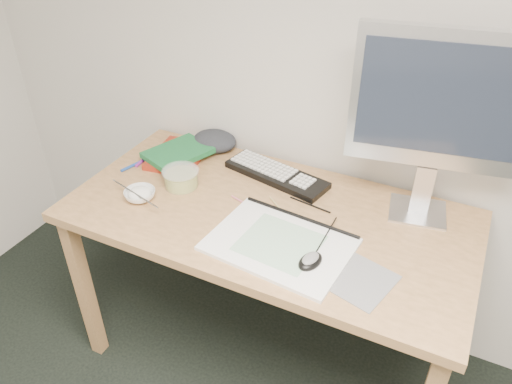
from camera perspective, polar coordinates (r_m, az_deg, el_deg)
desk at (r=1.78m, az=1.30°, el=-4.45°), size 1.40×0.70×0.75m
mousepad at (r=1.51m, az=11.25°, el=-9.58°), size 0.25×0.24×0.00m
sketchpad at (r=1.59m, az=2.70°, el=-6.00°), size 0.46×0.35×0.01m
keyboard at (r=1.91m, az=2.36°, el=1.99°), size 0.43×0.21×0.02m
monitor at (r=1.62m, az=20.42°, el=9.10°), size 0.54×0.20×0.63m
mouse at (r=1.51m, az=6.25°, el=-7.59°), size 0.08×0.11×0.03m
rice_bowl at (r=1.83m, az=-13.13°, el=-0.32°), size 0.14×0.14×0.03m
chopsticks at (r=1.80m, az=-13.68°, el=-0.16°), size 0.24×0.09×0.02m
fruit_tub at (r=1.87m, az=-8.57°, el=1.58°), size 0.14×0.14×0.07m
book_red at (r=2.05m, az=-8.91°, el=4.12°), size 0.23×0.28×0.03m
book_green at (r=2.02m, az=-8.91°, el=4.46°), size 0.25×0.29×0.02m
cloth_lump at (r=2.10m, az=-4.75°, el=5.84°), size 0.16×0.13×0.07m
pencil_pink at (r=1.75m, az=-0.87°, el=-1.56°), size 0.16×0.06×0.01m
pencil_tan at (r=1.73m, az=2.89°, el=-2.09°), size 0.14×0.11×0.01m
pencil_black at (r=1.77m, az=6.19°, el=-1.46°), size 0.16×0.03×0.01m
marker_blue at (r=2.04m, az=-13.73°, el=3.05°), size 0.05×0.12×0.01m
marker_orange at (r=2.04m, az=-11.39°, el=3.44°), size 0.03×0.13×0.01m
marker_purple at (r=2.07m, az=-12.49°, el=3.84°), size 0.02×0.14×0.01m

